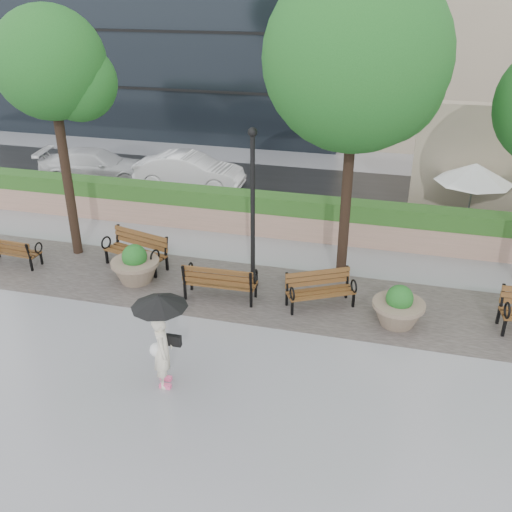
% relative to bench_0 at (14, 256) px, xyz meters
% --- Properties ---
extents(ground, '(100.00, 100.00, 0.00)m').
position_rel_bench_0_xyz_m(ground, '(6.63, -2.83, -0.26)').
color(ground, gray).
rests_on(ground, ground).
extents(cobble_strip, '(28.00, 3.20, 0.01)m').
position_rel_bench_0_xyz_m(cobble_strip, '(6.63, 0.17, -0.25)').
color(cobble_strip, '#383330').
rests_on(cobble_strip, ground).
extents(hedge_wall, '(24.00, 0.80, 1.35)m').
position_rel_bench_0_xyz_m(hedge_wall, '(6.63, 4.17, 0.41)').
color(hedge_wall, tan).
rests_on(hedge_wall, ground).
extents(asphalt_street, '(40.00, 7.00, 0.00)m').
position_rel_bench_0_xyz_m(asphalt_street, '(6.63, 8.17, -0.26)').
color(asphalt_street, black).
rests_on(asphalt_street, ground).
extents(bench_0, '(1.66, 0.74, 0.87)m').
position_rel_bench_0_xyz_m(bench_0, '(0.00, 0.00, 0.00)').
color(bench_0, brown).
rests_on(bench_0, ground).
extents(bench_1, '(2.04, 1.24, 1.03)m').
position_rel_bench_0_xyz_m(bench_1, '(3.58, 0.76, 0.05)').
color(bench_1, brown).
rests_on(bench_1, ground).
extents(bench_2, '(1.91, 0.81, 1.01)m').
position_rel_bench_0_xyz_m(bench_2, '(6.52, -0.38, 0.04)').
color(bench_2, brown).
rests_on(bench_2, ground).
extents(bench_3, '(1.83, 1.42, 0.93)m').
position_rel_bench_0_xyz_m(bench_3, '(9.11, -0.10, 0.02)').
color(bench_3, brown).
rests_on(bench_3, ground).
extents(planter_left, '(1.33, 1.33, 1.11)m').
position_rel_bench_0_xyz_m(planter_left, '(3.95, -0.06, 0.18)').
color(planter_left, '#7F6B56').
rests_on(planter_left, ground).
extents(planter_right, '(1.26, 1.26, 1.06)m').
position_rel_bench_0_xyz_m(planter_right, '(11.07, -0.47, 0.16)').
color(planter_right, '#7F6B56').
rests_on(planter_right, ground).
extents(lamppost, '(0.28, 0.28, 4.38)m').
position_rel_bench_0_xyz_m(lamppost, '(7.16, 0.53, 1.68)').
color(lamppost, black).
rests_on(lamppost, ground).
extents(tree_0, '(3.16, 3.01, 7.10)m').
position_rel_bench_0_xyz_m(tree_0, '(1.53, 1.28, 5.18)').
color(tree_0, black).
rests_on(tree_0, ground).
extents(tree_1, '(4.55, 4.55, 8.19)m').
position_rel_bench_0_xyz_m(tree_1, '(9.58, 1.78, 5.51)').
color(tree_1, black).
rests_on(tree_1, ground).
extents(patio_umb_white, '(2.50, 2.50, 2.30)m').
position_rel_bench_0_xyz_m(patio_umb_white, '(13.08, 6.09, 1.73)').
color(patio_umb_white, black).
rests_on(patio_umb_white, ground).
extents(car_left, '(4.92, 2.71, 1.35)m').
position_rel_bench_0_xyz_m(car_left, '(-1.45, 7.57, 0.42)').
color(car_left, silver).
rests_on(car_left, ground).
extents(car_right, '(4.37, 1.66, 1.42)m').
position_rel_bench_0_xyz_m(car_right, '(2.59, 7.76, 0.45)').
color(car_right, silver).
rests_on(car_right, ground).
extents(pedestrian, '(1.13, 1.13, 2.08)m').
position_rel_bench_0_xyz_m(pedestrian, '(6.49, -4.01, 1.01)').
color(pedestrian, '#F0E5CA').
rests_on(pedestrian, ground).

